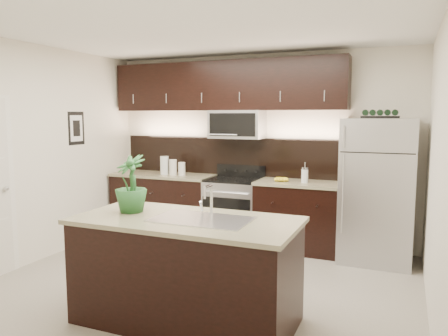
% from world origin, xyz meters
% --- Properties ---
extents(ground, '(4.50, 4.50, 0.00)m').
position_xyz_m(ground, '(0.00, 0.00, 0.00)').
color(ground, gray).
rests_on(ground, ground).
extents(room_walls, '(4.52, 4.02, 2.71)m').
position_xyz_m(room_walls, '(-0.11, -0.04, 1.70)').
color(room_walls, silver).
rests_on(room_walls, ground).
extents(counter_run, '(3.51, 0.65, 0.94)m').
position_xyz_m(counter_run, '(-0.46, 1.69, 0.47)').
color(counter_run, black).
rests_on(counter_run, ground).
extents(upper_fixtures, '(3.49, 0.40, 1.66)m').
position_xyz_m(upper_fixtures, '(-0.43, 1.84, 2.14)').
color(upper_fixtures, black).
rests_on(upper_fixtures, counter_run).
extents(island, '(1.96, 0.96, 0.94)m').
position_xyz_m(island, '(0.25, -0.76, 0.47)').
color(island, black).
rests_on(island, ground).
extents(sink_faucet, '(0.84, 0.50, 0.28)m').
position_xyz_m(sink_faucet, '(0.40, -0.75, 0.96)').
color(sink_faucet, silver).
rests_on(sink_faucet, island).
extents(refrigerator, '(0.86, 0.78, 1.79)m').
position_xyz_m(refrigerator, '(1.69, 1.63, 0.90)').
color(refrigerator, '#B2B2B7').
rests_on(refrigerator, ground).
extents(wine_rack, '(0.44, 0.27, 0.10)m').
position_xyz_m(wine_rack, '(1.69, 1.63, 1.84)').
color(wine_rack, black).
rests_on(wine_rack, refrigerator).
extents(plant, '(0.36, 0.36, 0.53)m').
position_xyz_m(plant, '(-0.33, -0.73, 1.20)').
color(plant, '#235826').
rests_on(plant, island).
extents(canisters, '(0.41, 0.13, 0.28)m').
position_xyz_m(canisters, '(-1.25, 1.64, 1.06)').
color(canisters, silver).
rests_on(canisters, counter_run).
extents(french_press, '(0.09, 0.09, 0.27)m').
position_xyz_m(french_press, '(0.77, 1.64, 1.04)').
color(french_press, silver).
rests_on(french_press, counter_run).
extents(bananas, '(0.24, 0.21, 0.06)m').
position_xyz_m(bananas, '(0.40, 1.61, 0.97)').
color(bananas, yellow).
rests_on(bananas, counter_run).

